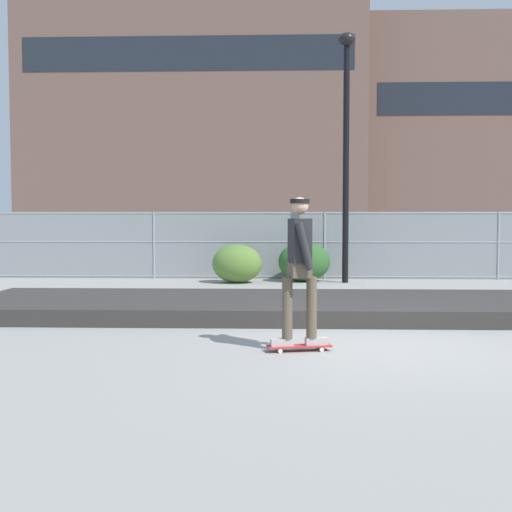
# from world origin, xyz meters

# --- Properties ---
(ground_plane) EXTENTS (120.00, 120.00, 0.00)m
(ground_plane) POSITION_xyz_m (0.00, 0.00, 0.00)
(ground_plane) COLOR gray
(gravel_berm) EXTENTS (13.13, 3.11, 0.27)m
(gravel_berm) POSITION_xyz_m (0.00, 2.90, 0.13)
(gravel_berm) COLOR #33302D
(gravel_berm) RESTS_ON ground_plane
(skateboard) EXTENTS (0.82, 0.36, 0.07)m
(skateboard) POSITION_xyz_m (-1.00, -0.28, 0.06)
(skateboard) COLOR #B22D2D
(skateboard) RESTS_ON ground_plane
(skater) EXTENTS (0.73, 0.62, 1.83)m
(skater) POSITION_xyz_m (-1.00, -0.28, 1.12)
(skater) COLOR #B2ADA8
(skater) RESTS_ON skateboard
(chain_fence) EXTENTS (18.96, 0.06, 1.85)m
(chain_fence) POSITION_xyz_m (0.00, 9.58, 0.93)
(chain_fence) COLOR gray
(chain_fence) RESTS_ON ground_plane
(street_lamp) EXTENTS (0.44, 0.44, 6.39)m
(street_lamp) POSITION_xyz_m (0.47, 8.57, 4.01)
(street_lamp) COLOR black
(street_lamp) RESTS_ON ground_plane
(parked_car_near) EXTENTS (4.45, 2.05, 1.66)m
(parked_car_near) POSITION_xyz_m (-3.45, 12.05, 0.84)
(parked_car_near) COLOR navy
(parked_car_near) RESTS_ON ground_plane
(parked_car_mid) EXTENTS (4.50, 2.15, 1.66)m
(parked_car_mid) POSITION_xyz_m (3.54, 12.24, 0.84)
(parked_car_mid) COLOR #474C54
(parked_car_mid) RESTS_ON ground_plane
(library_building) EXTENTS (26.40, 10.27, 22.20)m
(library_building) POSITION_xyz_m (-7.95, 44.34, 11.10)
(library_building) COLOR brown
(library_building) RESTS_ON ground_plane
(office_block) EXTENTS (18.18, 11.68, 17.64)m
(office_block) POSITION_xyz_m (14.67, 48.09, 8.82)
(office_block) COLOR brown
(office_block) RESTS_ON ground_plane
(shrub_left) EXTENTS (1.29, 1.05, 0.99)m
(shrub_left) POSITION_xyz_m (-2.33, 8.40, 0.50)
(shrub_left) COLOR #567A33
(shrub_left) RESTS_ON ground_plane
(shrub_center) EXTENTS (1.36, 1.11, 1.05)m
(shrub_center) POSITION_xyz_m (-0.58, 8.81, 0.53)
(shrub_center) COLOR #2D5B28
(shrub_center) RESTS_ON ground_plane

